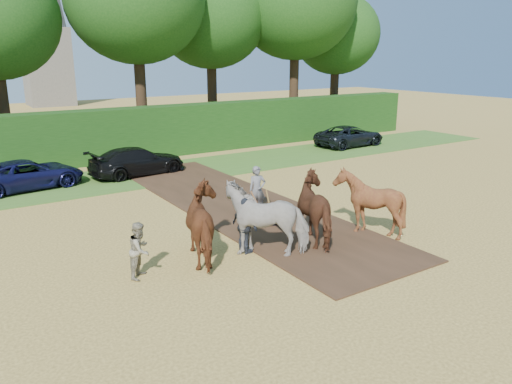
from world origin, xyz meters
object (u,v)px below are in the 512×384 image
Objects in this scene: spectator_near at (140,250)px; plough_team at (293,212)px; spectator_far at (245,226)px; parked_cars at (112,165)px.

spectator_near is 0.21× the size of plough_team.
spectator_far reaches higher than spectator_near.
spectator_far is at bearing -87.92° from parked_cars.
spectator_near is 12.03m from parked_cars.
spectator_far is 0.23× the size of plough_team.
plough_team is 12.23m from parked_cars.
spectator_near is 0.90× the size of spectator_far.
parked_cars is at bearing 99.93° from plough_team.
plough_team reaches higher than spectator_far.
parked_cars is at bearing 29.48° from spectator_near.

